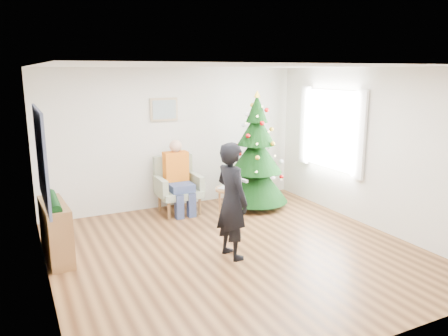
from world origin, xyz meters
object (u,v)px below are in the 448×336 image
standing_man (232,201)px  stool (228,206)px  console (56,231)px  christmas_tree (256,155)px  armchair (178,192)px

standing_man → stool: bearing=-32.8°
standing_man → console: bearing=57.4°
christmas_tree → standing_man: (-1.47, -1.85, -0.18)m
console → armchair: bearing=25.1°
stool → armchair: bearing=117.6°
console → stool: bearing=0.9°
armchair → standing_man: size_ratio=0.63×
stool → standing_man: (-0.54, -1.19, 0.49)m
armchair → console: (-2.21, -1.20, 0.02)m
standing_man → armchair: bearing=-8.9°
stool → armchair: (-0.52, 1.00, 0.05)m
stool → console: bearing=-175.8°
standing_man → console: (-2.19, 0.99, -0.41)m
standing_man → console: size_ratio=1.62×
christmas_tree → stool: bearing=-144.4°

